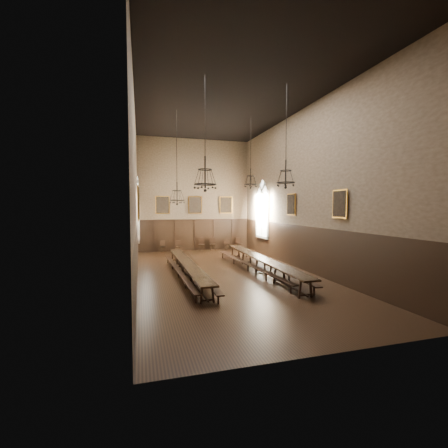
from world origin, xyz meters
name	(u,v)px	position (x,y,z in m)	size (l,w,h in m)	color
floor	(225,274)	(0.00, 0.00, -0.01)	(9.00, 18.00, 0.02)	black
ceiling	(225,101)	(0.00, 0.00, 9.01)	(9.00, 18.00, 0.02)	black
wall_back	(195,195)	(0.00, 9.01, 4.50)	(9.00, 0.02, 9.00)	#836A50
wall_front	(331,167)	(0.00, -9.01, 4.50)	(9.00, 0.02, 9.00)	#836A50
wall_left	(135,187)	(-4.51, 0.00, 4.50)	(0.02, 18.00, 9.00)	#836A50
wall_right	(302,190)	(4.51, 0.00, 4.50)	(0.02, 18.00, 9.00)	#836A50
wainscot_panelling	(225,251)	(0.00, 0.00, 1.25)	(9.00, 18.00, 2.50)	black
table_left	(187,269)	(-2.05, -0.09, 0.38)	(0.85, 9.68, 0.75)	black
table_right	(261,265)	(1.97, -0.13, 0.41)	(0.95, 10.54, 0.82)	black
bench_left_outer	(178,272)	(-2.51, -0.15, 0.26)	(0.58, 9.05, 0.41)	black
bench_left_inner	(198,271)	(-1.48, -0.17, 0.28)	(0.55, 9.78, 0.44)	black
bench_right_inner	(248,266)	(1.38, 0.26, 0.28)	(0.80, 9.64, 0.43)	black
bench_right_outer	(271,266)	(2.63, -0.01, 0.29)	(0.86, 10.18, 0.46)	black
chair_1	(163,249)	(-2.61, 8.58, 0.27)	(0.49, 0.49, 0.90)	black
chair_2	(179,248)	(-1.40, 8.56, 0.26)	(0.40, 0.40, 0.87)	black
chair_4	(202,247)	(0.46, 8.59, 0.31)	(0.53, 0.53, 1.04)	black
chair_5	(213,246)	(1.38, 8.55, 0.31)	(0.52, 0.52, 1.03)	black
chair_6	(227,247)	(2.59, 8.53, 0.26)	(0.45, 0.45, 0.86)	black
chair_7	(239,246)	(3.62, 8.55, 0.29)	(0.53, 0.53, 0.97)	black
chandelier_back_left	(177,194)	(-2.26, 2.10, 4.29)	(0.84, 0.84, 5.21)	black
chandelier_back_right	(251,179)	(2.26, 2.24, 5.23)	(0.79, 0.79, 4.20)	black
chandelier_front_left	(205,178)	(-1.65, -2.72, 4.80)	(0.95, 0.95, 4.66)	black
chandelier_front_right	(286,176)	(2.01, -2.83, 4.96)	(0.82, 0.82, 4.49)	black
portrait_back_0	(162,205)	(-2.60, 8.88, 3.70)	(1.10, 0.12, 1.40)	gold
portrait_back_1	(195,205)	(0.00, 8.88, 3.70)	(1.10, 0.12, 1.40)	gold
portrait_back_2	(226,205)	(2.60, 8.88, 3.70)	(1.10, 0.12, 1.40)	gold
portrait_left_0	(139,204)	(-4.38, 1.00, 3.70)	(0.12, 1.00, 1.30)	gold
portrait_left_1	(138,203)	(-4.38, -3.50, 3.70)	(0.12, 1.00, 1.30)	gold
portrait_right_0	(291,204)	(4.38, 1.00, 3.70)	(0.12, 1.00, 1.30)	gold
portrait_right_1	(340,204)	(4.38, -3.50, 3.70)	(0.12, 1.00, 1.30)	gold
window_right	(262,209)	(4.43, 5.50, 3.40)	(0.20, 2.20, 4.60)	white
window_left	(138,209)	(-4.43, 5.50, 3.40)	(0.20, 2.20, 4.60)	white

